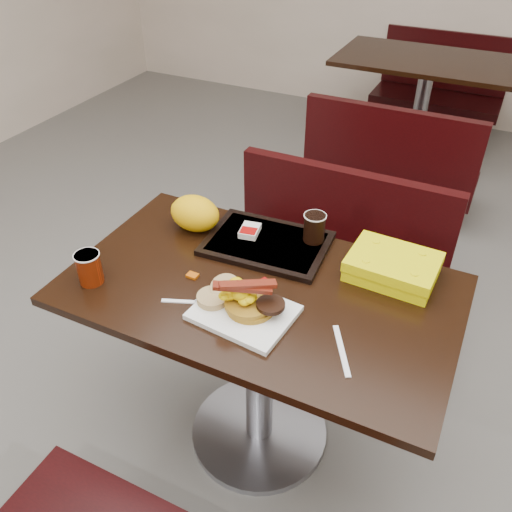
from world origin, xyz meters
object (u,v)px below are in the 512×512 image
at_px(bench_far_s, 394,155).
at_px(pancake_stack, 251,304).
at_px(coffee_cup_near, 89,268).
at_px(tray, 267,243).
at_px(hashbrown_sleeve_left, 250,231).
at_px(platter, 244,313).
at_px(fork, 178,301).
at_px(table_near, 260,369).
at_px(clamshell, 393,267).
at_px(bench_near_n, 327,263).
at_px(paper_bag, 195,213).
at_px(bench_far_n, 438,85).
at_px(table_far, 420,113).
at_px(knife, 342,350).
at_px(coffee_cup_far, 314,228).

xyz_separation_m(bench_far_s, pancake_stack, (0.03, -2.02, 0.42)).
relative_size(coffee_cup_near, tray, 0.26).
xyz_separation_m(tray, hashbrown_sleeve_left, (-0.07, 0.02, 0.02)).
distance_m(platter, fork, 0.20).
bearing_deg(table_near, fork, -137.90).
height_order(platter, clamshell, clamshell).
bearing_deg(hashbrown_sleeve_left, bench_near_n, 63.04).
height_order(table_near, fork, fork).
bearing_deg(paper_bag, pancake_stack, -39.85).
relative_size(bench_far_n, fork, 7.22).
bearing_deg(tray, hashbrown_sleeve_left, 163.85).
distance_m(fork, hashbrown_sleeve_left, 0.40).
bearing_deg(paper_bag, tray, 2.87).
height_order(table_near, tray, tray).
distance_m(hashbrown_sleeve_left, paper_bag, 0.20).
distance_m(table_far, bench_far_s, 0.70).
xyz_separation_m(pancake_stack, tray, (-0.10, 0.32, -0.02)).
relative_size(bench_near_n, knife, 5.35).
height_order(coffee_cup_near, paper_bag, paper_bag).
relative_size(fork, coffee_cup_far, 1.41).
height_order(bench_far_s, pancake_stack, pancake_stack).
height_order(knife, coffee_cup_far, coffee_cup_far).
height_order(pancake_stack, knife, pancake_stack).
xyz_separation_m(bench_far_n, tray, (-0.07, -3.09, 0.40)).
distance_m(platter, paper_bag, 0.49).
relative_size(table_far, bench_far_n, 1.20).
bearing_deg(bench_near_n, knife, -69.75).
bearing_deg(table_near, bench_far_s, 90.00).
height_order(bench_far_s, coffee_cup_far, coffee_cup_far).
height_order(bench_far_n, coffee_cup_far, coffee_cup_far).
bearing_deg(bench_near_n, coffee_cup_near, -118.01).
relative_size(knife, clamshell, 0.69).
height_order(bench_far_s, coffee_cup_near, coffee_cup_near).
bearing_deg(platter, table_near, 100.94).
distance_m(table_far, clamshell, 2.43).
bearing_deg(knife, bench_near_n, 171.16).
relative_size(pancake_stack, paper_bag, 0.79).
height_order(coffee_cup_far, paper_bag, paper_bag).
bearing_deg(paper_bag, table_near, -29.11).
xyz_separation_m(table_far, platter, (0.01, -2.73, 0.38)).
bearing_deg(paper_bag, table_far, 81.85).
xyz_separation_m(bench_far_n, fork, (-0.19, -3.47, 0.39)).
height_order(table_near, bench_far_n, table_near).
distance_m(hashbrown_sleeve_left, clamshell, 0.50).
relative_size(bench_near_n, tray, 2.46).
xyz_separation_m(coffee_cup_far, clamshell, (0.28, -0.05, -0.03)).
height_order(hashbrown_sleeve_left, coffee_cup_far, coffee_cup_far).
relative_size(bench_far_n, hashbrown_sleeve_left, 12.04).
bearing_deg(paper_bag, bench_far_s, 78.59).
distance_m(pancake_stack, clamshell, 0.47).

